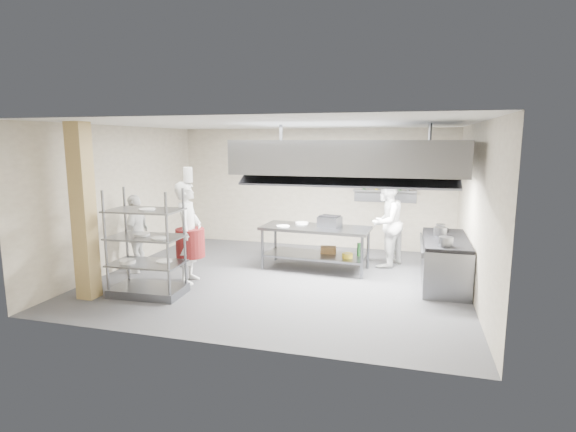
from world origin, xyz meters
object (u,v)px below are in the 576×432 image
(cooking_range, at_px, (444,263))
(stockpot, at_px, (440,232))
(chef_line, at_px, (386,222))
(griddle, at_px, (330,222))
(chef_plating, at_px, (136,233))
(pass_rack, at_px, (146,243))
(island, at_px, (315,248))
(chef_head, at_px, (189,233))

(cooking_range, height_order, stockpot, stockpot)
(stockpot, bearing_deg, chef_line, 141.12)
(chef_line, relative_size, griddle, 4.37)
(chef_plating, distance_m, griddle, 4.00)
(cooking_range, distance_m, chef_line, 1.63)
(pass_rack, relative_size, chef_plating, 1.16)
(island, distance_m, chef_line, 1.62)
(cooking_range, xyz_separation_m, griddle, (-2.28, 0.45, 0.60))
(griddle, bearing_deg, stockpot, 5.84)
(island, height_order, chef_line, chef_line)
(chef_line, height_order, griddle, chef_line)
(chef_plating, bearing_deg, griddle, 98.11)
(chef_line, height_order, stockpot, chef_line)
(island, relative_size, stockpot, 9.23)
(pass_rack, relative_size, cooking_range, 0.94)
(griddle, bearing_deg, pass_rack, -124.57)
(pass_rack, bearing_deg, chef_line, 34.88)
(cooking_range, bearing_deg, pass_rack, -158.32)
(chef_head, xyz_separation_m, chef_line, (3.54, 2.15, -0.01))
(chef_line, bearing_deg, island, -41.44)
(cooking_range, relative_size, chef_head, 1.03)
(chef_plating, bearing_deg, chef_head, 65.60)
(pass_rack, xyz_separation_m, stockpot, (4.97, 2.15, 0.05))
(island, bearing_deg, chef_head, -140.97)
(cooking_range, xyz_separation_m, chef_head, (-4.70, -1.15, 0.55))
(chef_head, bearing_deg, stockpot, -84.42)
(chef_plating, bearing_deg, pass_rack, 29.82)
(cooking_range, height_order, chef_plating, chef_plating)
(chef_head, relative_size, chef_line, 1.01)
(island, relative_size, chef_head, 1.17)
(chef_head, bearing_deg, cooking_range, -86.33)
(chef_line, xyz_separation_m, chef_plating, (-4.92, -1.80, -0.15))
(pass_rack, xyz_separation_m, chef_head, (0.36, 0.86, 0.03))
(island, relative_size, griddle, 5.14)
(island, bearing_deg, pass_rack, -132.82)
(pass_rack, bearing_deg, island, 40.89)
(island, distance_m, cooking_range, 2.59)
(island, xyz_separation_m, griddle, (0.28, 0.07, 0.56))
(chef_head, bearing_deg, griddle, -66.60)
(island, xyz_separation_m, cooking_range, (2.56, -0.38, -0.04))
(cooking_range, relative_size, chef_line, 1.04)
(chef_line, bearing_deg, griddle, -39.28)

